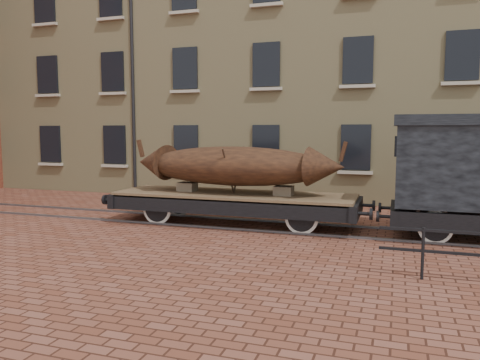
% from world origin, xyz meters
% --- Properties ---
extents(ground, '(90.00, 90.00, 0.00)m').
position_xyz_m(ground, '(0.00, 0.00, 0.00)').
color(ground, brown).
extents(warehouse_cream, '(40.00, 10.19, 14.00)m').
position_xyz_m(warehouse_cream, '(3.00, 9.99, 7.00)').
color(warehouse_cream, tan).
rests_on(warehouse_cream, ground).
extents(rail_track, '(30.00, 1.52, 0.06)m').
position_xyz_m(rail_track, '(0.00, 0.00, 0.03)').
color(rail_track, '#59595E').
rests_on(rail_track, ground).
extents(flatcar_wagon, '(8.10, 2.20, 1.22)m').
position_xyz_m(flatcar_wagon, '(-2.12, 0.00, 0.76)').
color(flatcar_wagon, brown).
rests_on(flatcar_wagon, ground).
extents(iron_boat, '(6.65, 2.02, 1.59)m').
position_xyz_m(iron_boat, '(-2.12, 0.00, 1.78)').
color(iron_boat, '#4E2C18').
rests_on(iron_boat, flatcar_wagon).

